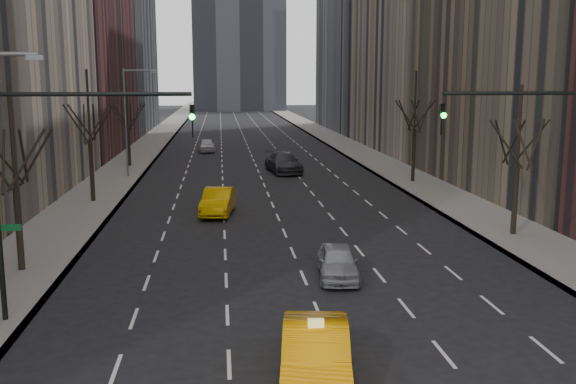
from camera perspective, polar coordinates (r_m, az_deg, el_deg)
name	(u,v)px	position (r m, az deg, el deg)	size (l,w,h in m)	color
sidewalk_left	(148,147)	(80.61, -12.36, 3.95)	(4.50, 320.00, 0.15)	slate
sidewalk_right	(344,145)	(81.63, 5.04, 4.21)	(4.50, 320.00, 0.15)	slate
tree_lw_b	(16,188)	(29.36, -23.03, 0.35)	(3.36, 3.50, 7.82)	black
tree_lw_c	(90,143)	(44.74, -17.17, 4.16)	(3.36, 3.50, 8.74)	black
tree_lw_d	(128,130)	(62.48, -14.02, 5.40)	(3.36, 3.50, 7.36)	black
tree_rw_b	(517,167)	(35.53, 19.69, 2.11)	(3.36, 3.50, 7.82)	black
tree_rw_c	(414,133)	(52.20, 11.16, 5.19)	(3.36, 3.50, 8.74)	black
traffic_mast_left	(46,164)	(22.61, -20.67, 2.38)	(6.69, 0.39, 8.00)	black
traffic_mast_right	(570,157)	(25.19, 23.76, 2.89)	(6.69, 0.39, 8.00)	black
streetlight_far	(130,111)	(55.27, -13.90, 6.99)	(2.83, 0.22, 9.00)	slate
taxi_sedan	(316,357)	(17.84, 2.47, -14.45)	(1.80, 5.17, 1.70)	#FF9F05
silver_sedan_ahead	(338,262)	(27.09, 4.45, -6.19)	(1.64, 4.07, 1.39)	gray
far_taxi	(218,201)	(39.76, -6.23, -0.83)	(1.71, 4.90, 1.61)	#E0A204
far_suv_grey	(283,163)	(57.36, -0.42, 2.63)	(2.49, 6.13, 1.78)	#2E2E33
far_car_white	(207,145)	(74.49, -7.24, 4.14)	(1.78, 4.42, 1.51)	silver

